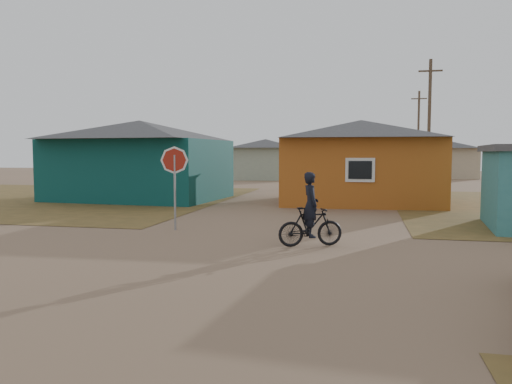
# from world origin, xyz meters

# --- Properties ---
(ground) EXTENTS (120.00, 120.00, 0.00)m
(ground) POSITION_xyz_m (0.00, 0.00, 0.00)
(ground) COLOR #83644B
(grass_nw) EXTENTS (20.00, 18.00, 0.00)m
(grass_nw) POSITION_xyz_m (-14.00, 13.00, 0.01)
(grass_nw) COLOR brown
(grass_nw) RESTS_ON ground
(house_teal) EXTENTS (8.93, 7.08, 4.00)m
(house_teal) POSITION_xyz_m (-8.50, 13.50, 2.05)
(house_teal) COLOR #0A3A38
(house_teal) RESTS_ON ground
(house_yellow) EXTENTS (7.72, 6.76, 3.90)m
(house_yellow) POSITION_xyz_m (2.50, 14.00, 2.00)
(house_yellow) COLOR #AD581A
(house_yellow) RESTS_ON ground
(house_pale_west) EXTENTS (7.04, 6.15, 3.60)m
(house_pale_west) POSITION_xyz_m (-6.00, 34.00, 1.86)
(house_pale_west) COLOR #949F88
(house_pale_west) RESTS_ON ground
(house_beige_east) EXTENTS (6.95, 6.05, 3.60)m
(house_beige_east) POSITION_xyz_m (10.00, 40.00, 1.86)
(house_beige_east) COLOR tan
(house_beige_east) RESTS_ON ground
(house_pale_north) EXTENTS (6.28, 5.81, 3.40)m
(house_pale_north) POSITION_xyz_m (-14.00, 46.00, 1.75)
(house_pale_north) COLOR #949F88
(house_pale_north) RESTS_ON ground
(utility_pole_near) EXTENTS (1.40, 0.20, 8.00)m
(utility_pole_near) POSITION_xyz_m (6.50, 22.00, 4.14)
(utility_pole_near) COLOR brown
(utility_pole_near) RESTS_ON ground
(utility_pole_far) EXTENTS (1.40, 0.20, 8.00)m
(utility_pole_far) POSITION_xyz_m (7.50, 38.00, 4.14)
(utility_pole_far) COLOR brown
(utility_pole_far) RESTS_ON ground
(stop_sign) EXTENTS (0.83, 0.10, 2.55)m
(stop_sign) POSITION_xyz_m (-2.96, 4.12, 1.87)
(stop_sign) COLOR gray
(stop_sign) RESTS_ON ground
(cyclist) EXTENTS (1.71, 1.08, 1.88)m
(cyclist) POSITION_xyz_m (1.35, 2.34, 0.68)
(cyclist) COLOR black
(cyclist) RESTS_ON ground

